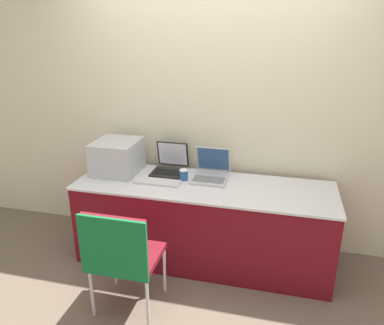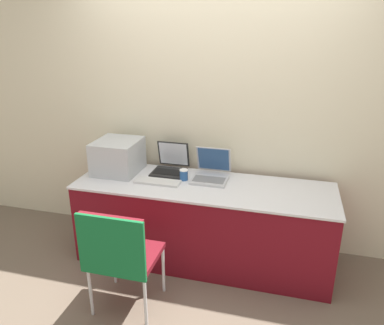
{
  "view_description": "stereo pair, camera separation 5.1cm",
  "coord_description": "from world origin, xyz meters",
  "px_view_note": "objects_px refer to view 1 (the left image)",
  "views": [
    {
      "loc": [
        0.61,
        -2.51,
        2.02
      ],
      "look_at": [
        -0.11,
        0.37,
        0.91
      ],
      "focal_mm": 35.0,
      "sensor_mm": 36.0,
      "label": 1
    },
    {
      "loc": [
        0.66,
        -2.5,
        2.02
      ],
      "look_at": [
        -0.11,
        0.37,
        0.91
      ],
      "focal_mm": 35.0,
      "sensor_mm": 36.0,
      "label": 2
    }
  ],
  "objects_px": {
    "chair": "(121,252)",
    "coffee_cup": "(184,175)",
    "laptop_left": "(170,166)",
    "external_keyboard": "(157,182)",
    "printer": "(117,156)",
    "laptop_right": "(211,172)"
  },
  "relations": [
    {
      "from": "coffee_cup",
      "to": "chair",
      "type": "bearing_deg",
      "value": -103.64
    },
    {
      "from": "printer",
      "to": "laptop_right",
      "type": "relative_size",
      "value": 1.16
    },
    {
      "from": "external_keyboard",
      "to": "chair",
      "type": "height_order",
      "value": "chair"
    },
    {
      "from": "laptop_left",
      "to": "laptop_right",
      "type": "relative_size",
      "value": 0.87
    },
    {
      "from": "laptop_left",
      "to": "laptop_right",
      "type": "distance_m",
      "value": 0.4
    },
    {
      "from": "coffee_cup",
      "to": "chair",
      "type": "xyz_separation_m",
      "value": [
        -0.21,
        -0.89,
        -0.25
      ]
    },
    {
      "from": "printer",
      "to": "external_keyboard",
      "type": "distance_m",
      "value": 0.48
    },
    {
      "from": "printer",
      "to": "laptop_left",
      "type": "height_order",
      "value": "printer"
    },
    {
      "from": "laptop_right",
      "to": "chair",
      "type": "bearing_deg",
      "value": -113.91
    },
    {
      "from": "coffee_cup",
      "to": "laptop_left",
      "type": "bearing_deg",
      "value": 137.28
    },
    {
      "from": "printer",
      "to": "laptop_left",
      "type": "distance_m",
      "value": 0.49
    },
    {
      "from": "printer",
      "to": "external_keyboard",
      "type": "height_order",
      "value": "printer"
    },
    {
      "from": "chair",
      "to": "coffee_cup",
      "type": "bearing_deg",
      "value": 76.36
    },
    {
      "from": "laptop_left",
      "to": "external_keyboard",
      "type": "bearing_deg",
      "value": -95.36
    },
    {
      "from": "laptop_left",
      "to": "chair",
      "type": "height_order",
      "value": "laptop_left"
    },
    {
      "from": "external_keyboard",
      "to": "coffee_cup",
      "type": "xyz_separation_m",
      "value": [
        0.2,
        0.12,
        0.04
      ]
    },
    {
      "from": "laptop_left",
      "to": "coffee_cup",
      "type": "height_order",
      "value": "laptop_left"
    },
    {
      "from": "laptop_left",
      "to": "external_keyboard",
      "type": "xyz_separation_m",
      "value": [
        -0.03,
        -0.28,
        -0.05
      ]
    },
    {
      "from": "coffee_cup",
      "to": "chair",
      "type": "relative_size",
      "value": 0.11
    },
    {
      "from": "printer",
      "to": "coffee_cup",
      "type": "xyz_separation_m",
      "value": [
        0.64,
        -0.03,
        -0.11
      ]
    },
    {
      "from": "laptop_left",
      "to": "coffee_cup",
      "type": "bearing_deg",
      "value": -42.72
    },
    {
      "from": "laptop_left",
      "to": "chair",
      "type": "distance_m",
      "value": 1.08
    }
  ]
}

